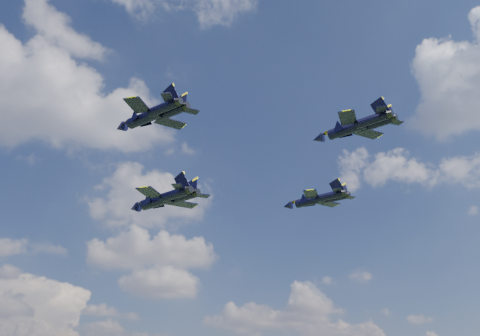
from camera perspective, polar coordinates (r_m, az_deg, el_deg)
name	(u,v)px	position (r m, az deg, el deg)	size (l,w,h in m)	color
jet_lead	(156,201)	(100.23, -8.99, -3.52)	(13.50, 17.35, 4.29)	black
jet_left	(143,118)	(77.42, -10.32, 5.23)	(11.12, 13.54, 3.40)	black
jet_right	(309,201)	(104.53, 7.35, -3.50)	(11.66, 14.05, 3.54)	black
jet_slot	(345,130)	(80.12, 11.10, 4.02)	(10.47, 13.47, 3.33)	black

